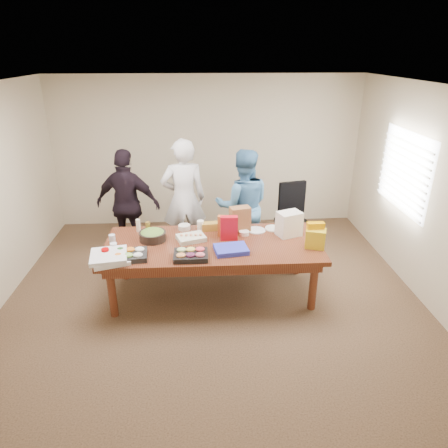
{
  "coord_description": "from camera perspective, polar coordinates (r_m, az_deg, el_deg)",
  "views": [
    {
      "loc": [
        -0.13,
        -4.7,
        3.07
      ],
      "look_at": [
        0.16,
        0.1,
        0.98
      ],
      "focal_mm": 32.22,
      "sensor_mm": 36.0,
      "label": 1
    }
  ],
  "objects": [
    {
      "name": "pizza_box_upper",
      "position": [
        4.97,
        -16.05,
        -4.35
      ],
      "size": [
        0.48,
        0.48,
        0.05
      ],
      "primitive_type": "cube",
      "rotation": [
        0.0,
        0.0,
        0.16
      ],
      "color": "white",
      "rests_on": "pizza_box_lower"
    },
    {
      "name": "floor",
      "position": [
        5.62,
        -1.57,
        -9.71
      ],
      "size": [
        5.5,
        5.0,
        0.02
      ],
      "primitive_type": "cube",
      "color": "#47301E",
      "rests_on": "ground"
    },
    {
      "name": "conference_table",
      "position": [
        5.42,
        -1.61,
        -6.3
      ],
      "size": [
        2.8,
        1.2,
        0.75
      ],
      "primitive_type": "cube",
      "color": "#4C1C0F",
      "rests_on": "floor"
    },
    {
      "name": "wall_right",
      "position": [
        5.77,
        26.78,
        3.62
      ],
      "size": [
        0.04,
        5.0,
        2.7
      ],
      "primitive_type": "cube",
      "color": "beige",
      "rests_on": "floor"
    },
    {
      "name": "office_chair",
      "position": [
        6.54,
        9.81,
        0.44
      ],
      "size": [
        0.66,
        0.66,
        1.08
      ],
      "primitive_type": "cube",
      "rotation": [
        0.0,
        0.0,
        0.22
      ],
      "color": "black",
      "rests_on": "floor"
    },
    {
      "name": "red_cup",
      "position": [
        5.06,
        -16.46,
        -4.01
      ],
      "size": [
        0.12,
        0.12,
        0.12
      ],
      "primitive_type": "cylinder",
      "rotation": [
        0.0,
        0.0,
        -0.28
      ],
      "color": "#AC0001",
      "rests_on": "conference_table"
    },
    {
      "name": "wall_back",
      "position": [
        7.4,
        -2.36,
        10.09
      ],
      "size": [
        5.5,
        0.04,
        2.7
      ],
      "primitive_type": "cube",
      "color": "beige",
      "rests_on": "floor"
    },
    {
      "name": "person_center",
      "position": [
        6.24,
        -5.72,
        3.51
      ],
      "size": [
        0.75,
        0.55,
        1.89
      ],
      "primitive_type": "imported",
      "rotation": [
        0.0,
        0.0,
        3.3
      ],
      "color": "white",
      "rests_on": "floor"
    },
    {
      "name": "fruit_tray",
      "position": [
        4.89,
        -4.73,
        -4.45
      ],
      "size": [
        0.41,
        0.32,
        0.06
      ],
      "primitive_type": "cube",
      "rotation": [
        0.0,
        0.0,
        0.0
      ],
      "color": "black",
      "rests_on": "conference_table"
    },
    {
      "name": "grocery_bag_yellow",
      "position": [
        5.21,
        12.84,
        -2.02
      ],
      "size": [
        0.28,
        0.24,
        0.24
      ],
      "primitive_type": "cube",
      "rotation": [
        0.0,
        0.0,
        -0.33
      ],
      "color": "gold",
      "rests_on": "conference_table"
    },
    {
      "name": "wall_front",
      "position": [
        2.79,
        -0.07,
        -14.47
      ],
      "size": [
        5.5,
        0.04,
        2.7
      ],
      "primitive_type": "cube",
      "color": "beige",
      "rests_on": "floor"
    },
    {
      "name": "ranch_bottle",
      "position": [
        5.67,
        -12.07,
        -0.19
      ],
      "size": [
        0.07,
        0.07,
        0.18
      ],
      "primitive_type": "cylinder",
      "rotation": [
        0.0,
        0.0,
        -0.3
      ],
      "color": "#F8E8CB",
      "rests_on": "conference_table"
    },
    {
      "name": "plate_b",
      "position": [
        5.69,
        7.03,
        -0.62
      ],
      "size": [
        0.26,
        0.26,
        0.01
      ],
      "primitive_type": "cylinder",
      "rotation": [
        0.0,
        0.0,
        0.1
      ],
      "color": "silver",
      "rests_on": "conference_table"
    },
    {
      "name": "clear_cup_a",
      "position": [
        5.18,
        -15.37,
        -3.24
      ],
      "size": [
        0.09,
        0.09,
        0.12
      ],
      "primitive_type": "cylinder",
      "rotation": [
        0.0,
        0.0,
        -0.0
      ],
      "color": "silver",
      "rests_on": "conference_table"
    },
    {
      "name": "chip_bag_red",
      "position": [
        5.27,
        0.72,
        -0.59
      ],
      "size": [
        0.23,
        0.1,
        0.33
      ],
      "primitive_type": "cube",
      "rotation": [
        0.0,
        0.0,
        -0.01
      ],
      "color": "red",
      "rests_on": "conference_table"
    },
    {
      "name": "salad_bowl",
      "position": [
        5.38,
        -10.09,
        -1.69
      ],
      "size": [
        0.36,
        0.36,
        0.12
      ],
      "primitive_type": "cylinder",
      "rotation": [
        0.0,
        0.0,
        -0.01
      ],
      "color": "black",
      "rests_on": "conference_table"
    },
    {
      "name": "banana_bunch",
      "position": [
        5.61,
        2.44,
        -0.44
      ],
      "size": [
        0.27,
        0.18,
        0.08
      ],
      "primitive_type": "cube",
      "rotation": [
        0.0,
        0.0,
        -0.16
      ],
      "color": "yellow",
      "rests_on": "conference_table"
    },
    {
      "name": "plate_a",
      "position": [
        5.61,
        4.62,
        -0.89
      ],
      "size": [
        0.3,
        0.3,
        0.01
      ],
      "primitive_type": "cylinder",
      "rotation": [
        0.0,
        0.0,
        0.23
      ],
      "color": "white",
      "rests_on": "conference_table"
    },
    {
      "name": "kraft_bag",
      "position": [
        5.51,
        2.28,
        0.66
      ],
      "size": [
        0.3,
        0.22,
        0.36
      ],
      "primitive_type": "cube",
      "rotation": [
        0.0,
        0.0,
        0.23
      ],
      "color": "brown",
      "rests_on": "conference_table"
    },
    {
      "name": "veggie_tray",
      "position": [
        5.0,
        -13.28,
        -4.38
      ],
      "size": [
        0.45,
        0.37,
        0.06
      ],
      "primitive_type": "cube",
      "rotation": [
        0.0,
        0.0,
        0.1
      ],
      "color": "black",
      "rests_on": "conference_table"
    },
    {
      "name": "window_blinds",
      "position": [
        6.2,
        23.86,
        6.86
      ],
      "size": [
        0.04,
        1.36,
        1.0
      ],
      "primitive_type": "cube",
      "color": "beige",
      "rests_on": "wall_right"
    },
    {
      "name": "person_left",
      "position": [
        6.39,
        -13.45,
        2.69
      ],
      "size": [
        1.08,
        0.64,
        1.73
      ],
      "primitive_type": "imported",
      "rotation": [
        0.0,
        0.0,
        2.91
      ],
      "color": "black",
      "rests_on": "floor"
    },
    {
      "name": "chip_bag_yellow",
      "position": [
        5.23,
        12.76,
        -1.44
      ],
      "size": [
        0.22,
        0.09,
        0.32
      ],
      "primitive_type": "cube",
      "rotation": [
        0.0,
        0.0,
        0.03
      ],
      "color": "#DB9300",
      "rests_on": "conference_table"
    },
    {
      "name": "ceiling",
      "position": [
        4.71,
        -1.95,
        19.16
      ],
      "size": [
        5.5,
        5.0,
        0.02
      ],
      "primitive_type": "cube",
      "color": "white",
      "rests_on": "wall_back"
    },
    {
      "name": "dressing_bottle",
      "position": [
        5.5,
        -10.72,
        -0.67
      ],
      "size": [
        0.07,
        0.07,
        0.2
      ],
      "primitive_type": "cylinder",
      "rotation": [
        0.0,
        0.0,
        0.19
      ],
      "color": "brown",
      "rests_on": "conference_table"
    },
    {
      "name": "pizza_box_lower",
      "position": [
        5.0,
        -15.77,
        -4.75
      ],
      "size": [
        0.53,
        0.53,
        0.05
      ],
      "primitive_type": "cube",
      "rotation": [
        0.0,
        0.0,
        0.3
      ],
      "color": "silver",
      "rests_on": "conference_table"
    },
    {
      "name": "clear_cup_b",
      "position": [
        5.42,
        -15.57,
        -2.05
      ],
      "size": [
        0.11,
        0.11,
        0.11
      ],
      "primitive_type": "cylinder",
      "rotation": [
        0.0,
        0.0,
        -0.33
      ],
      "color": "silver",
      "rests_on": "conference_table"
    },
    {
      "name": "dip_bowl_b",
      "position": [
        5.65,
        -5.65,
        -0.45
      ],
      "size": [
        0.21,
        0.21,
        0.07
      ],
      "primitive_type": "cylinder",
      "rotation": [
        0.0,
        0.0,
        -0.28
      ],
      "color": "silver",
      "rests_on": "conference_table"
    },
    {
      "name": "chip_bag_blue",
      "position": [
        5.01,
        1.01,
        -3.62
      ],
      "size": [
        0.44,
        0.36,
        0.06
      ],
      "primitive_type": "cube",
      "rotation": [
        0.0,
        0.0,
        0.15
      ],
      "color": "#2D38C4",
      "rests_on": "conference_table"
    },
    {
      "name": "mayo_jar",
      "position": [
        5.59,
        -3.35,
        -0.22
      ],
      "size": [
        0.1,
        0.1,
        0.14
      ],
      "primitive_type": "cylinder",
      "rotation": [
        0.0,
        0.0,
        -0.12
      ],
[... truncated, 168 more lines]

